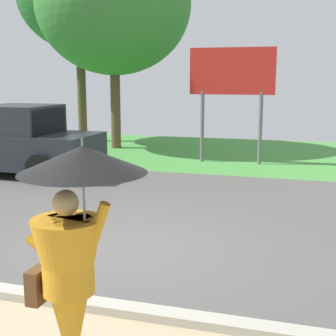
{
  "coord_description": "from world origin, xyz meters",
  "views": [
    {
      "loc": [
        2.7,
        -6.64,
        2.6
      ],
      "look_at": [
        0.39,
        1.0,
        1.1
      ],
      "focal_mm": 51.34,
      "sensor_mm": 36.0,
      "label": 1
    }
  ],
  "objects_px": {
    "pickup_truck": "(6,142)",
    "roadside_billboard": "(232,80)",
    "monk_pedestrian": "(72,257)",
    "tree_left_far": "(114,4)"
  },
  "relations": [
    {
      "from": "pickup_truck",
      "to": "roadside_billboard",
      "type": "xyz_separation_m",
      "value": [
        5.65,
        3.41,
        1.68
      ]
    },
    {
      "from": "monk_pedestrian",
      "to": "roadside_billboard",
      "type": "xyz_separation_m",
      "value": [
        -0.54,
        11.26,
        1.43
      ]
    },
    {
      "from": "roadside_billboard",
      "to": "monk_pedestrian",
      "type": "bearing_deg",
      "value": -87.25
    },
    {
      "from": "pickup_truck",
      "to": "roadside_billboard",
      "type": "relative_size",
      "value": 1.49
    },
    {
      "from": "monk_pedestrian",
      "to": "tree_left_far",
      "type": "height_order",
      "value": "tree_left_far"
    },
    {
      "from": "roadside_billboard",
      "to": "tree_left_far",
      "type": "height_order",
      "value": "tree_left_far"
    },
    {
      "from": "tree_left_far",
      "to": "monk_pedestrian",
      "type": "bearing_deg",
      "value": -68.55
    },
    {
      "from": "monk_pedestrian",
      "to": "pickup_truck",
      "type": "xyz_separation_m",
      "value": [
        -6.19,
        7.86,
        -0.25
      ]
    },
    {
      "from": "tree_left_far",
      "to": "pickup_truck",
      "type": "bearing_deg",
      "value": -100.41
    },
    {
      "from": "monk_pedestrian",
      "to": "tree_left_far",
      "type": "bearing_deg",
      "value": 104.08
    }
  ]
}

